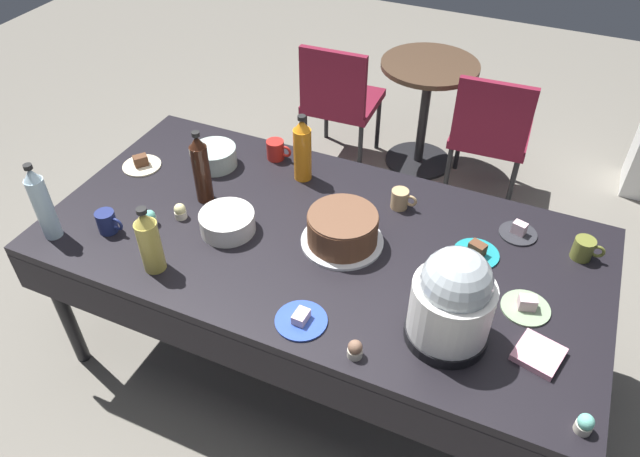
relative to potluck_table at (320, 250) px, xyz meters
name	(u,v)px	position (x,y,z in m)	size (l,w,h in m)	color
ground	(320,355)	(0.00, 0.00, -0.69)	(9.00, 9.00, 0.00)	slate
potluck_table	(320,250)	(0.00, 0.00, 0.00)	(2.20, 1.10, 0.75)	black
frosted_layer_cake	(343,229)	(0.09, 0.01, 0.13)	(0.32, 0.32, 0.14)	silver
slow_cooker	(452,301)	(0.58, -0.28, 0.24)	(0.28, 0.28, 0.37)	black
glass_salad_bowl	(215,156)	(-0.64, 0.26, 0.11)	(0.20, 0.20, 0.09)	#B2C6BC
ceramic_snack_bowl	(227,222)	(-0.36, -0.11, 0.10)	(0.22, 0.22, 0.08)	silver
dessert_plate_sage	(526,306)	(0.80, -0.05, 0.08)	(0.17, 0.17, 0.06)	#8CA87F
dessert_plate_charcoal	(518,232)	(0.71, 0.34, 0.08)	(0.15, 0.15, 0.06)	#2D2D33
dessert_plate_teal	(476,252)	(0.58, 0.16, 0.08)	(0.17, 0.17, 0.06)	teal
dessert_plate_cream	(142,164)	(-0.94, 0.12, 0.08)	(0.17, 0.17, 0.06)	beige
dessert_plate_cobalt	(301,320)	(0.11, -0.41, 0.07)	(0.18, 0.18, 0.04)	#2D4CB2
cupcake_lemon	(585,424)	(1.03, -0.45, 0.09)	(0.05, 0.05, 0.07)	beige
cupcake_vanilla	(180,211)	(-0.57, -0.12, 0.09)	(0.05, 0.05, 0.07)	beige
cupcake_berry	(355,349)	(0.33, -0.47, 0.09)	(0.05, 0.05, 0.07)	beige
cupcake_cocoa	(150,218)	(-0.66, -0.20, 0.09)	(0.05, 0.05, 0.07)	beige
soda_bottle_water	(42,204)	(-0.97, -0.41, 0.22)	(0.07, 0.07, 0.34)	silver
soda_bottle_orange_juice	(302,150)	(-0.24, 0.34, 0.21)	(0.08, 0.08, 0.31)	orange
soda_bottle_ginger_ale	(149,241)	(-0.49, -0.40, 0.19)	(0.08, 0.08, 0.28)	gold
soda_bottle_cola	(201,169)	(-0.55, 0.03, 0.22)	(0.07, 0.07, 0.33)	#33190F
coffee_mug_olive	(584,249)	(0.95, 0.31, 0.11)	(0.12, 0.08, 0.09)	olive
coffee_mug_red	(276,150)	(-0.41, 0.43, 0.11)	(0.12, 0.08, 0.09)	#B2231E
coffee_mug_navy	(107,222)	(-0.79, -0.30, 0.11)	(0.12, 0.08, 0.09)	navy
coffee_mug_tan	(400,199)	(0.23, 0.32, 0.10)	(0.11, 0.07, 0.08)	tan
paper_napkin_stack	(539,354)	(0.87, -0.24, 0.07)	(0.14, 0.14, 0.02)	pink
maroon_chair_left	(339,97)	(-0.55, 1.52, -0.20)	(0.46, 0.46, 0.85)	maroon
maroon_chair_right	(491,130)	(0.40, 1.52, -0.20)	(0.46, 0.46, 0.85)	maroon
round_cafe_table	(426,96)	(-0.05, 1.75, -0.19)	(0.60, 0.60, 0.72)	#473323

